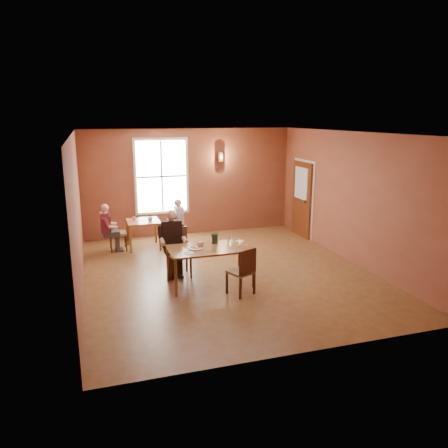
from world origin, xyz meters
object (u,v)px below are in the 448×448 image
object	(u,v)px
second_table	(144,234)
chair_diner_white	(169,230)
chair_empty	(241,271)
diner_main	(179,246)
main_table	(210,266)
diner_maroon	(116,227)
diner_white	(169,224)
chair_diner_main	(179,253)
chair_diner_maroon	(118,232)

from	to	relation	value
second_table	chair_diner_white	bearing A→B (deg)	0.00
chair_empty	diner_main	bearing A→B (deg)	101.30
main_table	diner_main	size ratio (longest dim) A/B	1.22
chair_empty	diner_maroon	xyz separation A→B (m)	(-2.06, 3.62, 0.13)
second_table	diner_white	world-z (taller)	diner_white
chair_diner_main	second_table	size ratio (longest dim) A/B	1.26
chair_diner_main	diner_main	size ratio (longest dim) A/B	0.76
chair_empty	chair_diner_main	bearing A→B (deg)	100.68
chair_empty	chair_diner_white	distance (m)	3.69
diner_main	diner_maroon	distance (m)	2.60
diner_white	chair_diner_maroon	world-z (taller)	diner_white
second_table	chair_diner_maroon	distance (m)	0.66
main_table	diner_white	xyz separation A→B (m)	(-0.28, 2.95, 0.20)
chair_diner_main	diner_white	size ratio (longest dim) A/B	0.88
diner_main	chair_empty	bearing A→B (deg)	125.81
main_table	diner_maroon	bearing A→B (deg)	119.01
chair_diner_main	chair_diner_white	bearing A→B (deg)	-94.79
main_table	chair_diner_main	size ratio (longest dim) A/B	1.59
chair_diner_white	main_table	bearing A→B (deg)	-174.06
chair_diner_maroon	chair_diner_main	bearing A→B (deg)	25.68
main_table	chair_diner_main	bearing A→B (deg)	127.57
chair_diner_white	chair_diner_maroon	size ratio (longest dim) A/B	0.90
chair_diner_main	diner_main	bearing A→B (deg)	90.00
chair_diner_maroon	chair_diner_white	bearing A→B (deg)	90.00
main_table	chair_diner_main	xyz separation A→B (m)	(-0.50, 0.65, 0.13)
main_table	diner_main	world-z (taller)	diner_main
main_table	diner_maroon	world-z (taller)	diner_maroon
chair_diner_white	diner_main	bearing A→B (deg)	175.27
chair_empty	diner_maroon	size ratio (longest dim) A/B	0.79
main_table	chair_diner_maroon	size ratio (longest dim) A/B	1.78
chair_diner_main	chair_empty	size ratio (longest dim) A/B	1.11
chair_empty	diner_maroon	bearing A→B (deg)	95.20
chair_diner_main	diner_maroon	world-z (taller)	diner_maroon
chair_diner_maroon	second_table	bearing A→B (deg)	90.00
diner_main	diner_white	size ratio (longest dim) A/B	1.15
diner_maroon	chair_diner_main	bearing A→B (deg)	26.28
main_table	chair_empty	bearing A→B (deg)	-57.30
main_table	second_table	bearing A→B (deg)	107.96
diner_white	diner_maroon	bearing A→B (deg)	90.00
main_table	diner_maroon	xyz separation A→B (m)	(-1.64, 2.95, 0.21)
second_table	chair_diner_maroon	bearing A→B (deg)	180.00
chair_diner_main	second_table	world-z (taller)	chair_diner_main
second_table	diner_maroon	xyz separation A→B (m)	(-0.68, 0.00, 0.23)
diner_main	chair_diner_white	xyz separation A→B (m)	(0.19, 2.33, -0.26)
chair_diner_main	diner_main	xyz separation A→B (m)	(0.00, -0.03, 0.16)
second_table	chair_diner_white	size ratio (longest dim) A/B	0.98
diner_white	chair_diner_maroon	distance (m)	1.34
chair_empty	main_table	bearing A→B (deg)	98.19
chair_diner_maroon	diner_main	bearing A→B (deg)	25.39
second_table	main_table	bearing A→B (deg)	-72.04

